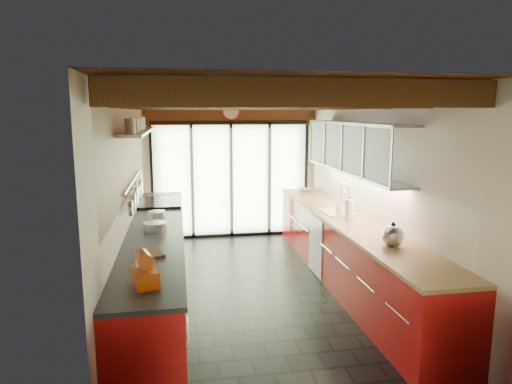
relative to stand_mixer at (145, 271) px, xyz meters
The scene contains 18 objects.
ground 2.56m from the stand_mixer, 57.17° to the left, with size 5.50×5.50×0.00m, color black.
room_shell 2.42m from the stand_mixer, 57.17° to the left, with size 5.50×5.50×5.50m.
ceiling_beams 3.03m from the stand_mixer, 61.58° to the left, with size 3.14×5.06×4.90m.
glass_door 4.87m from the stand_mixer, 74.76° to the left, with size 2.95×0.10×2.90m.
left_counter 2.05m from the stand_mixer, 90.15° to the left, with size 0.68×5.00×0.92m.
range_stove 3.46m from the stand_mixer, 90.08° to the left, with size 0.66×0.90×0.97m.
right_counter 3.27m from the stand_mixer, 37.75° to the left, with size 0.68×5.00×0.92m.
sink_assembly 3.49m from the stand_mixer, 42.80° to the left, with size 0.45×0.52×0.43m.
upper_cabinets_right 3.62m from the stand_mixer, 40.04° to the left, with size 0.34×3.00×3.00m.
left_wall_fixtures 2.31m from the stand_mixer, 95.25° to the left, with size 0.28×2.60×0.96m.
stand_mixer is the anchor object (origin of this frame).
pot_large 2.23m from the stand_mixer, 90.00° to the left, with size 0.22×0.22×0.14m, color silver.
pot_small 1.75m from the stand_mixer, 90.00° to the left, with size 0.28×0.28×0.11m, color silver.
cutting_board 0.81m from the stand_mixer, 90.00° to the left, with size 0.22×0.31×0.03m, color brown.
kettle 2.63m from the stand_mixer, 15.12° to the left, with size 0.29×0.32×0.28m.
paper_towel 3.20m from the stand_mixer, 37.44° to the left, with size 0.12×0.12×0.31m.
soap_bottle 3.46m from the stand_mixer, 42.71° to the left, with size 0.08×0.08×0.18m, color silver.
bowl 4.87m from the stand_mixer, 58.56° to the left, with size 0.21×0.21×0.05m, color silver.
Camera 1 is at (-0.97, -5.68, 2.34)m, focal length 32.00 mm.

